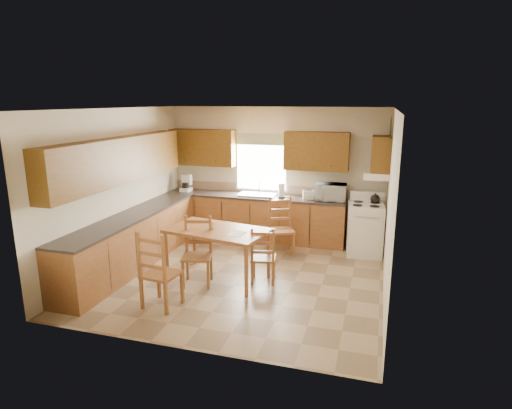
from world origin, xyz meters
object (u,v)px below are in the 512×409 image
(dining_table, at_px, (218,254))
(chair_far_right, at_px, (282,227))
(chair_near_left, at_px, (161,269))
(chair_far_left, at_px, (197,252))
(chair_near_right, at_px, (263,254))
(stove, at_px, (365,230))
(microwave, at_px, (331,192))

(dining_table, xyz_separation_m, chair_far_right, (0.72, 1.41, 0.11))
(chair_near_left, relative_size, chair_far_right, 1.04)
(chair_far_left, bearing_deg, chair_near_right, 6.98)
(chair_near_right, height_order, chair_far_left, chair_far_left)
(dining_table, bearing_deg, stove, 50.23)
(chair_near_left, bearing_deg, chair_near_right, -125.03)
(chair_near_left, xyz_separation_m, chair_near_right, (1.14, 1.21, -0.09))
(microwave, bearing_deg, chair_near_right, -113.35)
(dining_table, height_order, chair_near_right, chair_near_right)
(chair_near_left, bearing_deg, microwave, -112.12)
(dining_table, distance_m, chair_near_left, 1.19)
(chair_far_left, bearing_deg, microwave, 39.78)
(stove, xyz_separation_m, microwave, (-0.69, 0.32, 0.61))
(microwave, distance_m, chair_near_right, 2.31)
(microwave, xyz_separation_m, chair_near_right, (-0.79, -2.08, -0.62))
(stove, distance_m, chair_near_left, 3.96)
(stove, distance_m, chair_near_right, 2.30)
(stove, relative_size, chair_near_left, 0.85)
(microwave, relative_size, chair_far_right, 0.52)
(microwave, bearing_deg, stove, -27.56)
(chair_near_right, xyz_separation_m, chair_far_left, (-0.96, -0.39, 0.07))
(chair_far_right, bearing_deg, microwave, 19.41)
(microwave, height_order, chair_near_right, microwave)
(chair_far_left, bearing_deg, stove, 26.43)
(dining_table, bearing_deg, chair_far_left, -118.18)
(microwave, bearing_deg, dining_table, -127.54)
(microwave, bearing_deg, chair_far_left, -127.97)
(chair_far_left, bearing_deg, chair_far_right, 45.90)
(microwave, xyz_separation_m, chair_far_right, (-0.80, -0.77, -0.55))
(stove, xyz_separation_m, chair_far_right, (-1.49, -0.44, 0.06))
(dining_table, distance_m, chair_far_right, 1.59)
(chair_near_left, bearing_deg, chair_far_right, -105.84)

